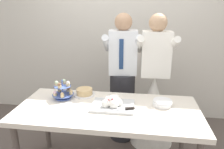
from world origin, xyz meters
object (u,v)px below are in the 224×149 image
(round_cake, at_px, (85,92))
(person_bride, at_px, (153,101))
(plate_stack, at_px, (162,103))
(main_cake_tray, at_px, (113,103))
(cupcake_stand, at_px, (63,91))
(dessert_table, at_px, (107,115))
(person_groom, at_px, (122,86))

(round_cake, relative_size, person_bride, 0.14)
(plate_stack, distance_m, round_cake, 0.86)
(main_cake_tray, bearing_deg, plate_stack, 11.42)
(main_cake_tray, bearing_deg, cupcake_stand, 166.53)
(main_cake_tray, bearing_deg, dessert_table, -149.22)
(dessert_table, bearing_deg, plate_stack, 13.41)
(cupcake_stand, xyz_separation_m, person_bride, (1.00, 0.47, -0.28))
(plate_stack, xyz_separation_m, person_bride, (-0.06, 0.51, -0.22))
(main_cake_tray, relative_size, plate_stack, 2.19)
(dessert_table, height_order, person_bride, person_bride)
(dessert_table, height_order, person_groom, person_groom)
(cupcake_stand, relative_size, round_cake, 0.96)
(main_cake_tray, height_order, person_groom, person_groom)
(main_cake_tray, distance_m, plate_stack, 0.50)
(cupcake_stand, distance_m, person_groom, 0.80)
(person_bride, bearing_deg, cupcake_stand, -154.70)
(person_bride, bearing_deg, dessert_table, -127.22)
(round_cake, xyz_separation_m, person_groom, (0.39, 0.40, -0.06))
(dessert_table, distance_m, cupcake_stand, 0.56)
(dessert_table, xyz_separation_m, person_bride, (0.48, 0.64, -0.12))
(cupcake_stand, xyz_separation_m, plate_stack, (1.06, -0.04, -0.06))
(plate_stack, bearing_deg, person_groom, 129.80)
(dessert_table, xyz_separation_m, person_groom, (0.09, 0.68, 0.05))
(round_cake, relative_size, person_groom, 0.14)
(main_cake_tray, height_order, plate_stack, main_cake_tray)
(round_cake, distance_m, person_bride, 0.90)
(dessert_table, relative_size, person_groom, 1.08)
(round_cake, distance_m, person_groom, 0.56)
(dessert_table, relative_size, cupcake_stand, 7.83)
(round_cake, xyz_separation_m, person_bride, (0.79, 0.36, -0.23))
(main_cake_tray, relative_size, person_groom, 0.26)
(plate_stack, xyz_separation_m, person_groom, (-0.46, 0.55, -0.06))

